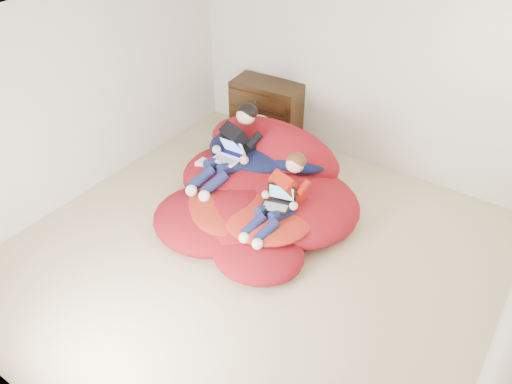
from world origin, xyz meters
name	(u,v)px	position (x,y,z in m)	size (l,w,h in m)	color
room_shell	(253,240)	(0.00, 0.00, 0.22)	(5.10, 5.10, 2.77)	#C6B38D
dresser	(267,112)	(-1.30, 2.23, 0.45)	(1.05, 0.61, 0.91)	#301E0D
beanbag_pile	(258,190)	(-0.44, 0.75, 0.26)	(2.44, 2.37, 0.91)	maroon
cream_pillow	(261,125)	(-0.97, 1.61, 0.62)	(0.39, 0.25, 0.25)	beige
older_boy	(233,146)	(-0.87, 0.83, 0.71)	(0.47, 1.21, 0.80)	black
younger_boy	(282,193)	(0.08, 0.46, 0.62)	(0.39, 1.05, 0.68)	#B01E0F
laptop_white	(229,154)	(-0.87, 0.75, 0.63)	(0.32, 0.33, 0.22)	white
laptop_black	(278,200)	(0.08, 0.38, 0.56)	(0.36, 0.33, 0.23)	black
power_adapter	(204,163)	(-1.21, 0.65, 0.42)	(0.16, 0.16, 0.06)	white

